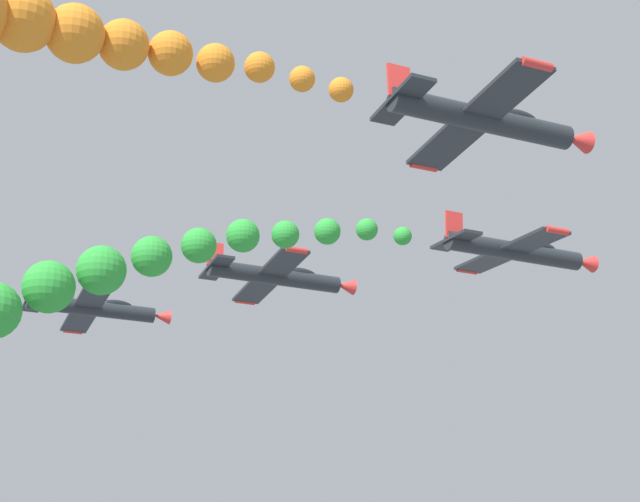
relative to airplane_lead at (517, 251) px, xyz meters
The scene contains 5 objects.
airplane_lead is the anchor object (origin of this frame).
smoke_trail_lead 23.60m from the airplane_lead, 89.29° to the right, with size 2.81×23.19×8.91m.
airplane_left_inner 15.90m from the airplane_lead, 139.30° to the right, with size 9.56×10.35×2.41m.
airplane_right_inner 16.33m from the airplane_lead, 39.06° to the right, with size 9.56×10.35×2.35m.
airplane_left_outer 30.54m from the airplane_lead, 139.17° to the right, with size 9.55×10.35×2.52m.
Camera 1 is at (51.52, -22.88, 108.48)m, focal length 56.20 mm.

